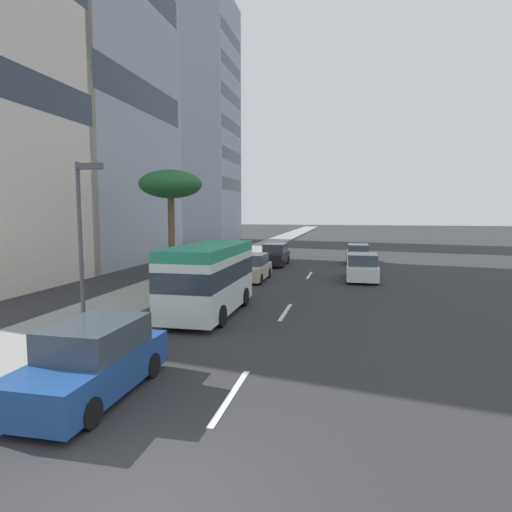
# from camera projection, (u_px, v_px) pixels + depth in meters

# --- Properties ---
(ground_plane) EXTENTS (198.00, 198.00, 0.00)m
(ground_plane) POSITION_uv_depth(u_px,v_px,m) (318.00, 262.00, 36.92)
(ground_plane) COLOR #2D2D30
(sidewalk_right) EXTENTS (162.00, 3.57, 0.15)m
(sidewalk_right) POSITION_uv_depth(u_px,v_px,m) (230.00, 259.00, 38.53)
(sidewalk_right) COLOR gray
(sidewalk_right) RESTS_ON ground_plane
(lane_stripe_near) EXTENTS (3.20, 0.16, 0.01)m
(lane_stripe_near) POSITION_uv_depth(u_px,v_px,m) (231.00, 396.00, 10.32)
(lane_stripe_near) COLOR silver
(lane_stripe_near) RESTS_ON ground_plane
(lane_stripe_mid) EXTENTS (3.20, 0.16, 0.01)m
(lane_stripe_mid) POSITION_uv_depth(u_px,v_px,m) (285.00, 312.00, 18.84)
(lane_stripe_mid) COLOR silver
(lane_stripe_mid) RESTS_ON ground_plane
(lane_stripe_far) EXTENTS (3.20, 0.16, 0.01)m
(lane_stripe_far) POSITION_uv_depth(u_px,v_px,m) (309.00, 275.00, 29.56)
(lane_stripe_far) COLOR silver
(lane_stripe_far) RESTS_ON ground_plane
(car_lead) EXTENTS (4.49, 1.93, 1.72)m
(car_lead) POSITION_uv_depth(u_px,v_px,m) (92.00, 362.00, 10.30)
(car_lead) COLOR #1E478C
(car_lead) RESTS_ON ground_plane
(car_second) EXTENTS (4.63, 1.87, 1.73)m
(car_second) POSITION_uv_depth(u_px,v_px,m) (275.00, 255.00, 35.01)
(car_second) COLOR black
(car_second) RESTS_ON ground_plane
(car_third) EXTENTS (4.22, 1.90, 1.65)m
(car_third) POSITION_uv_depth(u_px,v_px,m) (252.00, 268.00, 27.39)
(car_third) COLOR beige
(car_third) RESTS_ON ground_plane
(minibus_fourth) EXTENTS (6.42, 2.41, 2.94)m
(minibus_fourth) POSITION_uv_depth(u_px,v_px,m) (209.00, 276.00, 18.32)
(minibus_fourth) COLOR silver
(minibus_fourth) RESTS_ON ground_plane
(car_fifth) EXTENTS (4.47, 1.85, 1.59)m
(car_fifth) POSITION_uv_depth(u_px,v_px,m) (358.00, 254.00, 36.32)
(car_fifth) COLOR white
(car_fifth) RESTS_ON ground_plane
(car_sixth) EXTENTS (4.41, 1.95, 1.70)m
(car_sixth) POSITION_uv_depth(u_px,v_px,m) (362.00, 268.00, 27.36)
(car_sixth) COLOR white
(car_sixth) RESTS_ON ground_plane
(pedestrian_near_lamp) EXTENTS (0.38, 0.33, 1.55)m
(pedestrian_near_lamp) POSITION_uv_depth(u_px,v_px,m) (165.00, 271.00, 24.50)
(pedestrian_near_lamp) COLOR gold
(pedestrian_near_lamp) RESTS_ON sidewalk_right
(pedestrian_mid_block) EXTENTS (0.38, 0.38, 1.54)m
(pedestrian_mid_block) POSITION_uv_depth(u_px,v_px,m) (188.00, 266.00, 26.83)
(pedestrian_mid_block) COLOR red
(pedestrian_mid_block) RESTS_ON sidewalk_right
(pedestrian_by_tree) EXTENTS (0.34, 0.25, 1.56)m
(pedestrian_by_tree) POSITION_uv_depth(u_px,v_px,m) (190.00, 263.00, 28.39)
(pedestrian_by_tree) COLOR #333338
(pedestrian_by_tree) RESTS_ON sidewalk_right
(palm_tree) EXTENTS (3.95, 3.95, 6.76)m
(palm_tree) POSITION_uv_depth(u_px,v_px,m) (171.00, 186.00, 27.52)
(palm_tree) COLOR brown
(palm_tree) RESTS_ON sidewalk_right
(street_lamp) EXTENTS (0.24, 0.97, 5.83)m
(street_lamp) POSITION_uv_depth(u_px,v_px,m) (83.00, 227.00, 14.74)
(street_lamp) COLOR #4C4C51
(street_lamp) RESTS_ON sidewalk_right
(office_tower_far) EXTENTS (10.69, 11.87, 33.36)m
(office_tower_far) POSITION_uv_depth(u_px,v_px,m) (191.00, 123.00, 61.81)
(office_tower_far) COLOR #99A3B2
(office_tower_far) RESTS_ON ground_plane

